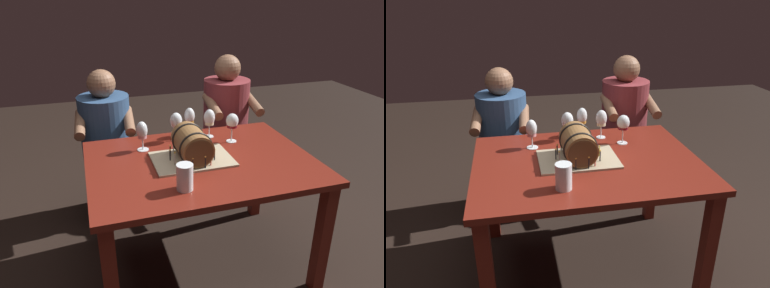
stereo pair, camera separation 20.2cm
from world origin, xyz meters
The scene contains 11 objects.
ground_plane centered at (0.00, 0.00, 0.00)m, with size 8.00×8.00×0.00m, color black.
dining_table centered at (0.00, 0.00, 0.63)m, with size 1.28×0.93×0.73m.
barrel_cake centered at (-0.05, 0.02, 0.82)m, with size 0.45×0.31×0.20m.
wine_glass_empty centered at (-0.06, 0.33, 0.86)m, with size 0.08×0.08×0.18m.
wine_glass_rose centered at (-0.29, 0.24, 0.85)m, with size 0.07×0.07×0.18m.
wine_glass_amber centered at (0.05, 0.39, 0.86)m, with size 0.07×0.07×0.19m.
wine_glass_red centered at (0.27, 0.20, 0.87)m, with size 0.08×0.08×0.19m.
wine_glass_white centered at (0.16, 0.32, 0.86)m, with size 0.07×0.07×0.19m.
beer_pint centered at (-0.18, -0.28, 0.80)m, with size 0.08×0.08×0.13m.
person_seated_left centered at (-0.47, 0.78, 0.53)m, with size 0.42×0.50×1.13m.
person_seated_right centered at (0.47, 0.78, 0.56)m, with size 0.40×0.48×1.18m.
Camera 1 is at (-0.60, -1.76, 1.64)m, focal length 33.91 mm.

